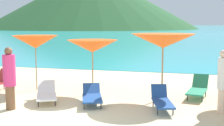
# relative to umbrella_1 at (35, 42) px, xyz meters

# --- Properties ---
(ground_plane) EXTENTS (50.00, 100.00, 0.30)m
(ground_plane) POSITION_rel_umbrella_1_xyz_m (2.59, 6.16, -2.06)
(ground_plane) COLOR beige
(ocean_water) EXTENTS (650.00, 440.00, 0.02)m
(ocean_water) POSITION_rel_umbrella_1_xyz_m (2.59, 225.47, -1.90)
(ocean_water) COLOR #2DADBC
(ocean_water) RESTS_ON ground_plane
(headland_hill) EXTENTS (106.03, 106.03, 29.17)m
(headland_hill) POSITION_rel_umbrella_1_xyz_m (-43.48, 138.83, 12.67)
(headland_hill) COLOR #235128
(headland_hill) RESTS_ON ground_plane
(umbrella_1) EXTENTS (1.96, 1.96, 2.17)m
(umbrella_1) POSITION_rel_umbrella_1_xyz_m (0.00, 0.00, 0.00)
(umbrella_1) COLOR #9E7F59
(umbrella_1) RESTS_ON ground_plane
(umbrella_2) EXTENTS (2.04, 2.04, 2.03)m
(umbrella_2) POSITION_rel_umbrella_1_xyz_m (2.38, -0.05, -0.12)
(umbrella_2) COLOR #9E7F59
(umbrella_2) RESTS_ON ground_plane
(umbrella_3) EXTENTS (2.29, 2.29, 2.29)m
(umbrella_3) POSITION_rel_umbrella_1_xyz_m (5.02, -0.32, 0.12)
(umbrella_3) COLOR #9E7F59
(umbrella_3) RESTS_ON ground_plane
(lounge_chair_1) EXTENTS (1.25, 1.67, 0.61)m
(lounge_chair_1) POSITION_rel_umbrella_1_xyz_m (1.29, -1.72, -1.62)
(lounge_chair_1) COLOR white
(lounge_chair_1) RESTS_ON ground_plane
(lounge_chair_2) EXTENTS (0.89, 1.60, 0.67)m
(lounge_chair_2) POSITION_rel_umbrella_1_xyz_m (5.14, -1.65, -1.62)
(lounge_chair_2) COLOR #1E478C
(lounge_chair_2) RESTS_ON ground_plane
(lounge_chair_5) EXTENTS (1.11, 1.71, 0.56)m
(lounge_chair_5) POSITION_rel_umbrella_1_xyz_m (2.86, -1.60, -1.63)
(lounge_chair_5) COLOR #1E478C
(lounge_chair_5) RESTS_ON ground_plane
(lounge_chair_6) EXTENTS (0.84, 1.72, 0.73)m
(lounge_chair_6) POSITION_rel_umbrella_1_xyz_m (6.24, 0.25, -1.59)
(lounge_chair_6) COLOR #268C66
(lounge_chair_6) RESTS_ON ground_plane
(beachgoer_1) EXTENTS (0.38, 0.38, 1.92)m
(beachgoer_1) POSITION_rel_umbrella_1_xyz_m (0.63, -2.82, -0.90)
(beachgoer_1) COLOR brown
(beachgoer_1) RESTS_ON ground_plane
(beachgoer_3) EXTENTS (0.31, 0.31, 1.88)m
(beachgoer_3) POSITION_rel_umbrella_1_xyz_m (6.88, -1.60, -0.90)
(beachgoer_3) COLOR beige
(beachgoer_3) RESTS_ON ground_plane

